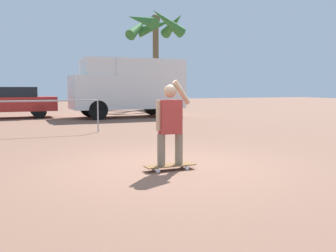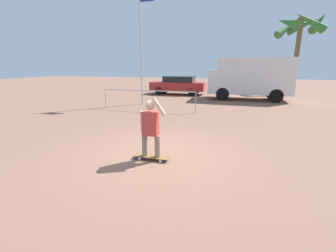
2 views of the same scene
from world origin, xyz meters
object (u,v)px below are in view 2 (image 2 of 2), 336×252
at_px(camper_van, 251,77).
at_px(flagpole, 142,40).
at_px(palm_tree_near_van, 300,28).
at_px(skateboard, 151,157).
at_px(person_skateboarder, 151,126).
at_px(parked_car_red, 178,85).

distance_m(camper_van, flagpole, 7.86).
bearing_deg(palm_tree_near_van, skateboard, -110.56).
height_order(skateboard, flagpole, flagpole).
bearing_deg(skateboard, person_skateboarder, 180.00).
height_order(camper_van, palm_tree_near_van, palm_tree_near_van).
bearing_deg(flagpole, person_skateboarder, -66.47).
bearing_deg(person_skateboarder, skateboard, -0.00).
xyz_separation_m(camper_van, palm_tree_near_van, (4.31, 7.40, 4.09)).
bearing_deg(palm_tree_near_van, flagpole, -133.34).
bearing_deg(palm_tree_near_van, person_skateboarder, -110.56).
relative_size(parked_car_red, flagpole, 0.67).
bearing_deg(camper_van, parked_car_red, 163.71).
xyz_separation_m(person_skateboarder, camper_van, (2.94, 11.92, 0.69)).
relative_size(skateboard, camper_van, 0.17).
distance_m(person_skateboarder, parked_car_red, 13.80).
bearing_deg(flagpole, skateboard, -66.46).
relative_size(person_skateboarder, camper_van, 0.28).
bearing_deg(skateboard, palm_tree_near_van, 69.44).
xyz_separation_m(person_skateboarder, parked_car_red, (-2.62, 13.55, -0.08)).
xyz_separation_m(camper_van, flagpole, (-6.42, -3.95, 2.22)).
distance_m(skateboard, parked_car_red, 13.82).
distance_m(skateboard, person_skateboarder, 0.81).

